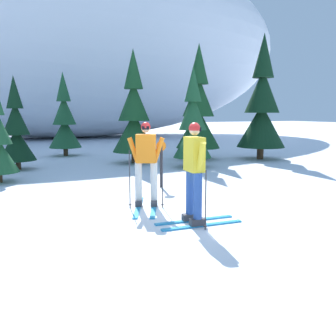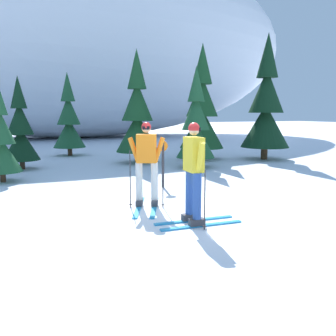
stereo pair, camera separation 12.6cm
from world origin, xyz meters
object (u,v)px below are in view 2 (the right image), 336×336
Objects in this scene: pine_tree_far_left at (0,140)px; pine_tree_center_right at (196,126)px; pine_tree_center_left at (69,121)px; trail_marker_post at (163,161)px; skier_yellow_jacket at (194,171)px; pine_tree_right at (202,112)px; pine_tree_left at (20,131)px; pine_tree_center at (137,116)px; pine_tree_far_right at (266,108)px; skier_orange_jacket at (147,163)px.

pine_tree_far_left is 6.59m from pine_tree_center_right.
pine_tree_center_left is 8.76m from trail_marker_post.
skier_yellow_jacket is 6.76m from pine_tree_far_left.
pine_tree_center_left is at bearing 143.59° from pine_tree_right.
skier_yellow_jacket is at bearing -61.86° from pine_tree_far_left.
pine_tree_left is at bearing 106.93° from skier_yellow_jacket.
pine_tree_right is at bearing 51.17° from trail_marker_post.
skier_yellow_jacket is 0.41× the size of pine_tree_center.
pine_tree_center is 5.56m from pine_tree_far_right.
pine_tree_center_left is at bearing 89.65° from skier_orange_jacket.
pine_tree_far_right is (5.41, -1.23, 0.35)m from pine_tree_center.
pine_tree_far_right is (2.48, -1.17, 0.17)m from pine_tree_right.
skier_orange_jacket is at bearing -72.00° from pine_tree_left.
pine_tree_center is (5.04, 2.33, 0.64)m from pine_tree_far_left.
pine_tree_center_right is at bearing 2.12° from pine_tree_far_left.
pine_tree_far_right is at bearing 44.17° from skier_yellow_jacket.
trail_marker_post is at bearing -131.57° from pine_tree_center_right.
pine_tree_far_right is 7.61m from trail_marker_post.
pine_tree_right is 6.47m from trail_marker_post.
pine_tree_far_left is 0.77× the size of pine_tree_center_left.
pine_tree_center_left is at bearing 63.99° from pine_tree_far_left.
pine_tree_far_right is (7.59, 5.52, 1.27)m from skier_orange_jacket.
pine_tree_center is at bearing 126.45° from pine_tree_center_right.
pine_tree_far_right is at bearing -12.82° from pine_tree_center.
pine_tree_center_right is at bearing -124.49° from pine_tree_right.
pine_tree_right is at bearing -1.17° from pine_tree_center.
pine_tree_center_right is at bearing -167.56° from pine_tree_far_right.
pine_tree_left is 9.92m from pine_tree_far_right.
pine_tree_right is 2.75m from pine_tree_far_right.
pine_tree_left is (0.65, 2.39, 0.14)m from pine_tree_far_left.
pine_tree_center_left is at bearing 97.10° from trail_marker_post.
skier_orange_jacket is 8.49m from pine_tree_right.
pine_tree_right reaches higher than pine_tree_far_left.
trail_marker_post is (-3.97, -4.93, -1.33)m from pine_tree_right.
pine_tree_center is (2.18, 6.75, 0.92)m from skier_orange_jacket.
pine_tree_far_left is 8.32m from pine_tree_right.
pine_tree_right is (7.32, -0.12, 0.67)m from pine_tree_left.
pine_tree_center_right is (3.65, -5.74, -0.08)m from pine_tree_center_left.
pine_tree_right is at bearing 15.89° from pine_tree_far_left.
pine_tree_center_left is 6.28m from pine_tree_right.
pine_tree_right reaches higher than trail_marker_post.
pine_tree_far_right is (3.87, 0.85, 0.69)m from pine_tree_center_right.
pine_tree_far_right reaches higher than trail_marker_post.
pine_tree_far_right reaches higher than pine_tree_right.
pine_tree_center_left reaches higher than pine_tree_left.
pine_tree_far_left is (-3.19, 5.95, 0.26)m from skier_yellow_jacket.
skier_yellow_jacket is at bearing -135.83° from pine_tree_far_right.
pine_tree_center is 1.22× the size of pine_tree_center_right.
pine_tree_left is (-2.54, 8.34, 0.39)m from skier_yellow_jacket.
skier_yellow_jacket is 0.38× the size of pine_tree_right.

